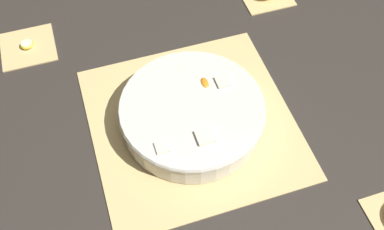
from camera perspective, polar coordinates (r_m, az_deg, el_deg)
The scene contains 5 objects.
ground_plane at distance 0.92m, azimuth 0.00°, elevation -1.01°, with size 6.00×6.00×0.00m, color #2D2823.
bamboo_mat_center at distance 0.91m, azimuth 0.00°, elevation -0.90°, with size 0.41×0.40×0.01m.
coaster_mat_far_right at distance 1.11m, azimuth -20.13°, elevation 8.17°, with size 0.12×0.12×0.01m.
fruit_salad_bowl at distance 0.88m, azimuth 0.01°, elevation 0.37°, with size 0.29×0.29×0.06m.
banana_coin_single at distance 1.11m, azimuth -20.24°, elevation 8.43°, with size 0.03×0.03×0.01m.
Camera 1 is at (-0.49, 0.16, 0.76)m, focal length 42.00 mm.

